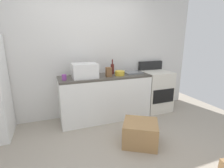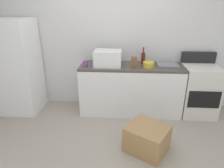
% 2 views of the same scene
% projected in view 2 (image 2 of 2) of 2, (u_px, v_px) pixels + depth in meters
% --- Properties ---
extents(ground_plane, '(6.00, 6.00, 0.00)m').
position_uv_depth(ground_plane, '(109.00, 153.00, 2.69)').
color(ground_plane, '#9E9384').
extents(wall_back, '(5.00, 0.10, 2.60)m').
position_uv_depth(wall_back, '(115.00, 39.00, 3.64)').
color(wall_back, silver).
rests_on(wall_back, ground_plane).
extents(kitchen_counter, '(1.80, 0.60, 0.90)m').
position_uv_depth(kitchen_counter, '(130.00, 89.00, 3.62)').
color(kitchen_counter, white).
rests_on(kitchen_counter, ground_plane).
extents(refrigerator, '(0.68, 0.66, 1.68)m').
position_uv_depth(refrigerator, '(18.00, 67.00, 3.55)').
color(refrigerator, white).
rests_on(refrigerator, ground_plane).
extents(stove_oven, '(0.60, 0.61, 1.10)m').
position_uv_depth(stove_oven, '(198.00, 90.00, 3.54)').
color(stove_oven, silver).
rests_on(stove_oven, ground_plane).
extents(microwave, '(0.46, 0.34, 0.27)m').
position_uv_depth(microwave, '(108.00, 58.00, 3.38)').
color(microwave, white).
rests_on(microwave, kitchen_counter).
extents(sink_basin, '(0.36, 0.32, 0.03)m').
position_uv_depth(sink_basin, '(167.00, 65.00, 3.43)').
color(sink_basin, slate).
rests_on(sink_basin, kitchen_counter).
extents(wine_bottle, '(0.07, 0.07, 0.30)m').
position_uv_depth(wine_bottle, '(143.00, 58.00, 3.51)').
color(wine_bottle, '#591E19').
rests_on(wine_bottle, kitchen_counter).
extents(coffee_mug, '(0.08, 0.08, 0.10)m').
position_uv_depth(coffee_mug, '(85.00, 64.00, 3.38)').
color(coffee_mug, purple).
rests_on(coffee_mug, kitchen_counter).
extents(knife_block, '(0.10, 0.10, 0.18)m').
position_uv_depth(knife_block, '(134.00, 62.00, 3.30)').
color(knife_block, brown).
rests_on(knife_block, kitchen_counter).
extents(mixing_bowl, '(0.19, 0.19, 0.09)m').
position_uv_depth(mixing_bowl, '(148.00, 65.00, 3.34)').
color(mixing_bowl, gold).
rests_on(mixing_bowl, kitchen_counter).
extents(cardboard_box_medium, '(0.69, 0.68, 0.36)m').
position_uv_depth(cardboard_box_medium, '(147.00, 138.00, 2.70)').
color(cardboard_box_medium, '#A37A4C').
rests_on(cardboard_box_medium, ground_plane).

